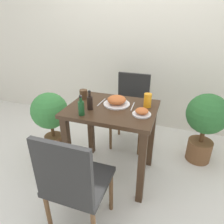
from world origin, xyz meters
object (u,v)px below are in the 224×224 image
Objects in this scene: food_plate at (117,101)px; potted_plant_right at (206,121)px; sauce_bottle at (81,107)px; condiment_bottle at (90,102)px; side_plate at (142,112)px; chair_near at (74,181)px; juice_glass at (148,100)px; chair_far at (131,106)px; potted_plant_left at (51,117)px; drink_cup at (84,94)px.

potted_plant_right is at bearing 28.76° from food_plate.
sauce_bottle is 1.00× the size of condiment_bottle.
side_plate is at bearing -134.39° from potted_plant_right.
juice_glass is at bearing -112.99° from chair_near.
chair_near and chair_far have the same top height.
sauce_bottle is at bearing -103.60° from chair_far.
chair_near is 1.00× the size of chair_far.
drink_cup is at bearing 11.34° from potted_plant_left.
condiment_bottle is (-0.19, -0.18, 0.03)m from food_plate.
condiment_bottle is at bearing -77.43° from chair_near.
chair_far is at bearing 75.78° from condiment_bottle.
potted_plant_left is (-0.74, -0.04, -0.28)m from food_plate.
chair_far reaches higher than food_plate.
food_plate is 1.58× the size of side_plate.
sauce_bottle is (0.15, -0.34, 0.02)m from drink_cup.
juice_glass is 0.16× the size of potted_plant_left.
juice_glass reaches higher than potted_plant_right.
juice_glass is at bearing 34.89° from sauce_bottle.
sauce_bottle reaches higher than chair_far.
chair_near is 0.69m from condiment_bottle.
food_plate is 0.26m from condiment_bottle.
side_plate is 0.51m from sauce_bottle.
potted_plant_left is 1.00× the size of potted_plant_right.
juice_glass reaches higher than potted_plant_left.
food_plate is at bearing 42.46° from condiment_bottle.
potted_plant_left is (-1.02, -0.08, -0.31)m from juice_glass.
food_plate is 0.79m from potted_plant_left.
chair_far is at bearing 172.25° from potted_plant_right.
drink_cup is at bearing -123.55° from chair_far.
potted_plant_right is at bearing 36.50° from juice_glass.
juice_glass reaches higher than drink_cup.
sauce_bottle reaches higher than potted_plant_left.
juice_glass is 0.71× the size of sauce_bottle.
chair_near is 1.35m from chair_far.
juice_glass is at bearing -62.85° from chair_far.
chair_far is 0.86m from condiment_bottle.
drink_cup is at bearing 173.85° from food_plate.
food_plate is at bearing -90.15° from chair_far.
chair_near is 1.11× the size of potted_plant_right.
chair_far reaches higher than drink_cup.
chair_far is at bearing 56.45° from drink_cup.
chair_near is 7.06× the size of juice_glass.
chair_near is at bearing -77.43° from condiment_bottle.
potted_plant_left is at bearing -139.99° from chair_far.
condiment_bottle reaches higher than drink_cup.
drink_cup is (-0.36, 0.04, 0.01)m from food_plate.
drink_cup is at bearing -69.40° from chair_near.
condiment_bottle is 0.22× the size of potted_plant_right.
potted_plant_left is (-1.01, 0.10, -0.27)m from side_plate.
sauce_bottle reaches higher than drink_cup.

